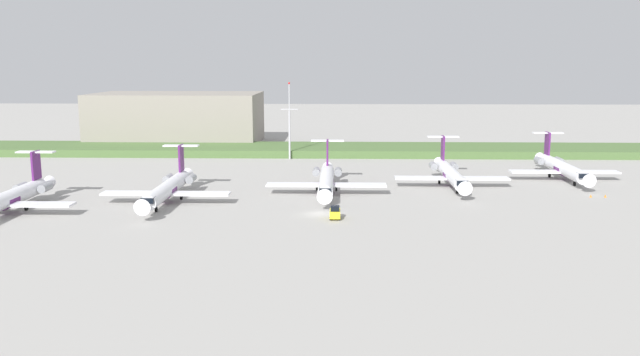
{
  "coord_description": "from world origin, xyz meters",
  "views": [
    {
      "loc": [
        3.48,
        -104.21,
        24.95
      ],
      "look_at": [
        0.0,
        16.89,
        3.0
      ],
      "focal_mm": 36.21,
      "sensor_mm": 36.0,
      "label": 1
    }
  ],
  "objects_px": {
    "regional_jet_fifth": "(562,167)",
    "safety_cone_mid_marker": "(605,196)",
    "regional_jet_third": "(326,180)",
    "baggage_tug": "(335,213)",
    "regional_jet_fourth": "(450,173)",
    "antenna_mast": "(289,127)",
    "safety_cone_front_marker": "(591,196)",
    "regional_jet_second": "(168,188)",
    "regional_jet_nearest": "(9,198)"
  },
  "relations": [
    {
      "from": "regional_jet_fifth",
      "to": "safety_cone_mid_marker",
      "type": "relative_size",
      "value": 56.36
    },
    {
      "from": "regional_jet_third",
      "to": "baggage_tug",
      "type": "height_order",
      "value": "regional_jet_third"
    },
    {
      "from": "regional_jet_third",
      "to": "baggage_tug",
      "type": "bearing_deg",
      "value": -85.2
    },
    {
      "from": "regional_jet_fourth",
      "to": "antenna_mast",
      "type": "xyz_separation_m",
      "value": [
        -35.39,
        35.12,
        5.72
      ]
    },
    {
      "from": "antenna_mast",
      "to": "safety_cone_mid_marker",
      "type": "bearing_deg",
      "value": -36.38
    },
    {
      "from": "safety_cone_front_marker",
      "to": "regional_jet_fifth",
      "type": "bearing_deg",
      "value": 87.13
    },
    {
      "from": "antenna_mast",
      "to": "regional_jet_fourth",
      "type": "bearing_deg",
      "value": -44.78
    },
    {
      "from": "regional_jet_fifth",
      "to": "regional_jet_second",
      "type": "bearing_deg",
      "value": -162.28
    },
    {
      "from": "regional_jet_fifth",
      "to": "baggage_tug",
      "type": "xyz_separation_m",
      "value": [
        -48.54,
        -37.25,
        -1.53
      ]
    },
    {
      "from": "baggage_tug",
      "to": "regional_jet_third",
      "type": "bearing_deg",
      "value": 94.8
    },
    {
      "from": "safety_cone_front_marker",
      "to": "safety_cone_mid_marker",
      "type": "distance_m",
      "value": 2.7
    },
    {
      "from": "baggage_tug",
      "to": "safety_cone_mid_marker",
      "type": "bearing_deg",
      "value": 19.78
    },
    {
      "from": "antenna_mast",
      "to": "safety_cone_front_marker",
      "type": "height_order",
      "value": "antenna_mast"
    },
    {
      "from": "antenna_mast",
      "to": "regional_jet_second",
      "type": "bearing_deg",
      "value": -109.17
    },
    {
      "from": "regional_jet_second",
      "to": "antenna_mast",
      "type": "xyz_separation_m",
      "value": [
        18.05,
        51.92,
        5.72
      ]
    },
    {
      "from": "regional_jet_third",
      "to": "safety_cone_front_marker",
      "type": "xyz_separation_m",
      "value": [
        49.34,
        -3.01,
        -2.26
      ]
    },
    {
      "from": "regional_jet_fifth",
      "to": "baggage_tug",
      "type": "height_order",
      "value": "regional_jet_fifth"
    },
    {
      "from": "regional_jet_second",
      "to": "regional_jet_fourth",
      "type": "height_order",
      "value": "same"
    },
    {
      "from": "regional_jet_third",
      "to": "regional_jet_fourth",
      "type": "xyz_separation_m",
      "value": [
        25.06,
        7.88,
        0.0
      ]
    },
    {
      "from": "regional_jet_second",
      "to": "regional_jet_fourth",
      "type": "relative_size",
      "value": 1.0
    },
    {
      "from": "baggage_tug",
      "to": "safety_cone_front_marker",
      "type": "bearing_deg",
      "value": 20.75
    },
    {
      "from": "baggage_tug",
      "to": "safety_cone_front_marker",
      "type": "height_order",
      "value": "baggage_tug"
    },
    {
      "from": "regional_jet_fourth",
      "to": "safety_cone_mid_marker",
      "type": "xyz_separation_m",
      "value": [
        26.98,
        -10.83,
        -2.26
      ]
    },
    {
      "from": "regional_jet_second",
      "to": "safety_cone_front_marker",
      "type": "distance_m",
      "value": 77.97
    },
    {
      "from": "regional_jet_nearest",
      "to": "antenna_mast",
      "type": "relative_size",
      "value": 1.57
    },
    {
      "from": "regional_jet_second",
      "to": "safety_cone_mid_marker",
      "type": "xyz_separation_m",
      "value": [
        80.42,
        5.96,
        -2.26
      ]
    },
    {
      "from": "safety_cone_mid_marker",
      "to": "regional_jet_fifth",
      "type": "bearing_deg",
      "value": 95.19
    },
    {
      "from": "regional_jet_fourth",
      "to": "safety_cone_front_marker",
      "type": "height_order",
      "value": "regional_jet_fourth"
    },
    {
      "from": "regional_jet_second",
      "to": "antenna_mast",
      "type": "relative_size",
      "value": 1.57
    },
    {
      "from": "regional_jet_third",
      "to": "baggage_tug",
      "type": "distance_m",
      "value": 21.16
    },
    {
      "from": "regional_jet_nearest",
      "to": "regional_jet_fifth",
      "type": "relative_size",
      "value": 1.0
    },
    {
      "from": "baggage_tug",
      "to": "safety_cone_mid_marker",
      "type": "xyz_separation_m",
      "value": [
        50.28,
        18.08,
        -0.73
      ]
    },
    {
      "from": "regional_jet_second",
      "to": "safety_cone_front_marker",
      "type": "relative_size",
      "value": 56.36
    },
    {
      "from": "baggage_tug",
      "to": "safety_cone_front_marker",
      "type": "distance_m",
      "value": 50.88
    },
    {
      "from": "regional_jet_third",
      "to": "antenna_mast",
      "type": "relative_size",
      "value": 1.57
    },
    {
      "from": "regional_jet_fifth",
      "to": "regional_jet_fourth",
      "type": "bearing_deg",
      "value": -161.72
    },
    {
      "from": "regional_jet_nearest",
      "to": "regional_jet_second",
      "type": "height_order",
      "value": "same"
    },
    {
      "from": "regional_jet_fourth",
      "to": "safety_cone_mid_marker",
      "type": "relative_size",
      "value": 56.36
    },
    {
      "from": "antenna_mast",
      "to": "safety_cone_front_marker",
      "type": "relative_size",
      "value": 35.89
    },
    {
      "from": "regional_jet_fifth",
      "to": "safety_cone_front_marker",
      "type": "xyz_separation_m",
      "value": [
        -0.96,
        -19.23,
        -2.26
      ]
    },
    {
      "from": "regional_jet_second",
      "to": "safety_cone_mid_marker",
      "type": "relative_size",
      "value": 56.36
    },
    {
      "from": "regional_jet_fourth",
      "to": "regional_jet_fifth",
      "type": "relative_size",
      "value": 1.0
    },
    {
      "from": "regional_jet_nearest",
      "to": "baggage_tug",
      "type": "bearing_deg",
      "value": -2.76
    },
    {
      "from": "regional_jet_fifth",
      "to": "safety_cone_mid_marker",
      "type": "bearing_deg",
      "value": -84.81
    },
    {
      "from": "regional_jet_third",
      "to": "antenna_mast",
      "type": "distance_m",
      "value": 44.59
    },
    {
      "from": "regional_jet_nearest",
      "to": "antenna_mast",
      "type": "height_order",
      "value": "antenna_mast"
    },
    {
      "from": "regional_jet_fifth",
      "to": "antenna_mast",
      "type": "bearing_deg",
      "value": 156.17
    },
    {
      "from": "antenna_mast",
      "to": "baggage_tug",
      "type": "distance_m",
      "value": 65.57
    },
    {
      "from": "regional_jet_second",
      "to": "baggage_tug",
      "type": "xyz_separation_m",
      "value": [
        30.14,
        -12.12,
        -1.53
      ]
    },
    {
      "from": "regional_jet_third",
      "to": "antenna_mast",
      "type": "height_order",
      "value": "antenna_mast"
    }
  ]
}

